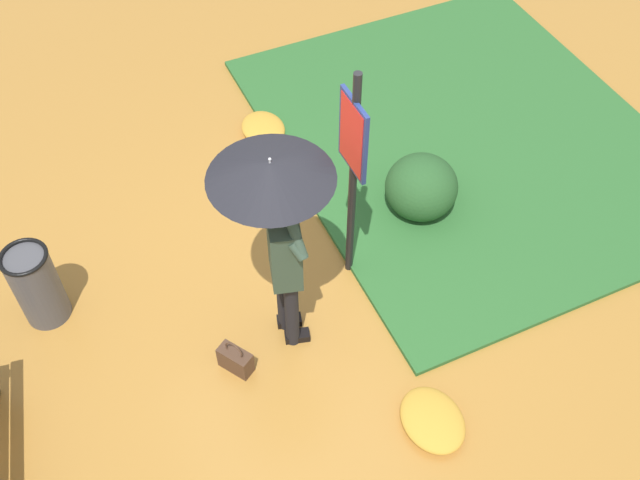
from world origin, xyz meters
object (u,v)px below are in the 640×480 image
object	(u,v)px
person_with_umbrella	(277,210)
trash_bin	(37,285)
handbag	(235,360)
info_sign_post	(353,159)

from	to	relation	value
person_with_umbrella	trash_bin	world-z (taller)	person_with_umbrella
trash_bin	handbag	bearing A→B (deg)	-132.71
handbag	trash_bin	size ratio (longest dim) A/B	0.44
person_with_umbrella	handbag	xyz separation A→B (m)	(-0.22, 0.55, -1.42)
person_with_umbrella	handbag	bearing A→B (deg)	112.11
handbag	trash_bin	distance (m)	1.87
person_with_umbrella	handbag	world-z (taller)	person_with_umbrella
handbag	trash_bin	bearing A→B (deg)	47.29
info_sign_post	trash_bin	bearing A→B (deg)	76.10
trash_bin	info_sign_post	bearing A→B (deg)	-103.90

